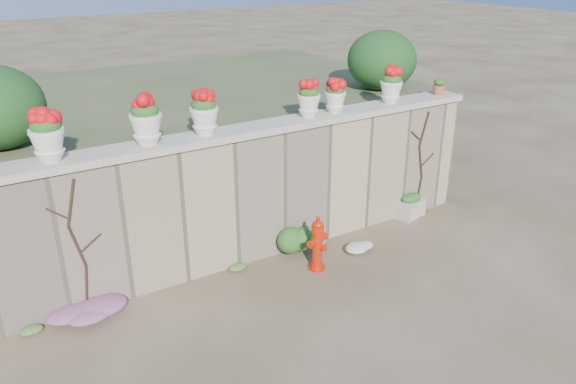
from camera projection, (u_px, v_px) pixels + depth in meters
ground at (322, 309)px, 7.54m from camera, size 80.00×80.00×0.00m
stone_wall at (256, 196)px, 8.55m from camera, size 8.00×0.40×2.00m
wall_cap at (254, 129)px, 8.14m from camera, size 8.10×0.52×0.10m
raised_fill at (177, 140)px, 11.05m from camera, size 9.00×6.00×2.00m
back_shrub_right at (382, 60)px, 10.52m from camera, size 1.30×1.30×1.10m
vine_left at (78, 247)px, 7.09m from camera, size 0.60×0.04×1.91m
vine_right at (421, 162)px, 9.94m from camera, size 0.60×0.04×1.91m
fire_hydrant at (318, 243)px, 8.33m from camera, size 0.38×0.27×0.88m
planter_box at (411, 206)px, 10.11m from camera, size 0.60×0.44×0.45m
green_shrub at (300, 238)px, 8.74m from camera, size 0.66×0.59×0.63m
magenta_clump at (87, 311)px, 7.27m from camera, size 1.01×0.67×0.27m
white_flowers at (359, 244)px, 9.00m from camera, size 0.55×0.44×0.20m
urn_pot_0 at (47, 136)px, 6.64m from camera, size 0.41×0.41×0.65m
urn_pot_1 at (146, 120)px, 7.22m from camera, size 0.42×0.42×0.66m
urn_pot_2 at (204, 113)px, 7.63m from camera, size 0.39×0.39×0.62m
urn_pot_3 at (309, 99)px, 8.47m from camera, size 0.36×0.36×0.56m
urn_pot_4 at (335, 96)px, 8.71m from camera, size 0.33×0.33×0.52m
urn_pot_5 at (391, 86)px, 9.26m from camera, size 0.37×0.37×0.58m
terracotta_pot at (439, 87)px, 9.86m from camera, size 0.23×0.23×0.27m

